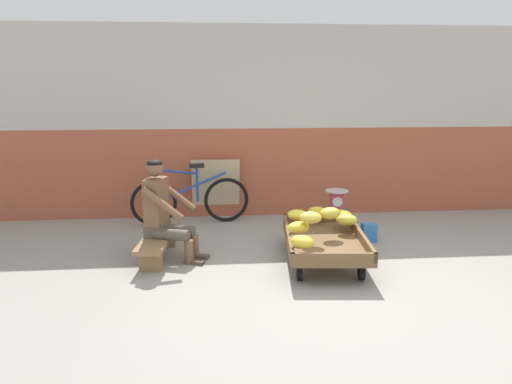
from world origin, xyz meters
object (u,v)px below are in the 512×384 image
plastic_crate (336,223)px  shopping_bag (369,233)px  vendor_seated (164,211)px  weighing_scale (337,201)px  low_bench (158,241)px  banana_cart (324,241)px  sign_board (216,188)px  bicycle_near_left (190,199)px

plastic_crate → shopping_bag: 0.50m
vendor_seated → plastic_crate: vendor_seated is taller
weighing_scale → shopping_bag: (0.33, -0.37, -0.33)m
low_bench → vendor_seated: bearing=-17.3°
weighing_scale → shopping_bag: size_ratio=1.25×
banana_cart → sign_board: sign_board is taller
low_bench → vendor_seated: size_ratio=0.99×
plastic_crate → shopping_bag: plastic_crate is taller
low_bench → vendor_seated: (0.08, -0.03, 0.37)m
vendor_seated → weighing_scale: (2.16, 0.73, -0.11)m
low_bench → weighing_scale: bearing=17.6°
banana_cart → bicycle_near_left: (-1.55, 1.65, 0.11)m
low_bench → bicycle_near_left: bicycle_near_left is taller
weighing_scale → sign_board: sign_board is taller
banana_cart → low_bench: size_ratio=1.34×
vendor_seated → bicycle_near_left: 1.42m
banana_cart → sign_board: (-1.18, 1.96, 0.20)m
vendor_seated → bicycle_near_left: vendor_seated is taller
banana_cart → low_bench: bearing=171.2°
weighing_scale → bicycle_near_left: (-1.93, 0.65, -0.10)m
plastic_crate → vendor_seated: bearing=-161.1°
weighing_scale → shopping_bag: weighing_scale is taller
plastic_crate → banana_cart: bearing=-111.2°
banana_cart → shopping_bag: bearing=41.2°
bicycle_near_left → plastic_crate: bearing=-18.6°
banana_cart → sign_board: bearing=121.2°
plastic_crate → weighing_scale: bearing=-90.0°
low_bench → plastic_crate: (2.24, 0.71, -0.05)m
bicycle_near_left → sign_board: 0.49m
bicycle_near_left → sign_board: (0.36, 0.31, 0.09)m
sign_board → shopping_bag: bearing=-34.9°
low_bench → bicycle_near_left: 1.40m
plastic_crate → sign_board: size_ratio=0.41×
banana_cart → shopping_bag: banana_cart is taller
shopping_bag → bicycle_near_left: bearing=155.8°
bicycle_near_left → shopping_bag: 2.50m
plastic_crate → bicycle_near_left: (-1.93, 0.65, 0.20)m
banana_cart → vendor_seated: size_ratio=1.32×
vendor_seated → shopping_bag: bearing=8.4°
plastic_crate → weighing_scale: size_ratio=1.20×
vendor_seated → weighing_scale: 2.28m
shopping_bag → banana_cart: bearing=-138.8°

